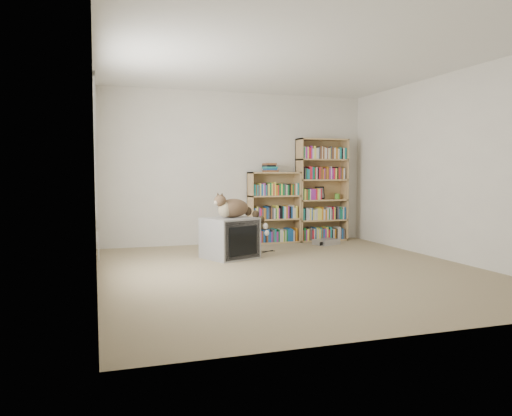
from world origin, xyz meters
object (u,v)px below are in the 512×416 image
object	(u,v)px
crt_tv	(229,238)
bookcase_short	(274,211)
bookcase_tall	(321,192)
dvd_player	(326,242)
cat	(238,210)

from	to	relation	value
crt_tv	bookcase_short	world-z (taller)	bookcase_short
bookcase_tall	crt_tv	bearing A→B (deg)	-147.77
bookcase_short	dvd_player	size ratio (longest dim) A/B	3.08
bookcase_tall	bookcase_short	bearing A→B (deg)	179.90
bookcase_tall	bookcase_short	size ratio (longest dim) A/B	1.48
crt_tv	cat	bearing A→B (deg)	-8.10
bookcase_tall	dvd_player	world-z (taller)	bookcase_tall
crt_tv	bookcase_tall	xyz separation A→B (m)	(1.99, 1.25, 0.56)
bookcase_tall	cat	bearing A→B (deg)	-146.70
bookcase_tall	dvd_player	bearing A→B (deg)	-105.83
cat	bookcase_short	distance (m)	1.56
bookcase_short	dvd_player	world-z (taller)	bookcase_short
cat	dvd_player	bearing A→B (deg)	1.44
dvd_player	crt_tv	bearing A→B (deg)	-178.72
cat	bookcase_short	xyz separation A→B (m)	(0.97, 1.22, -0.11)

